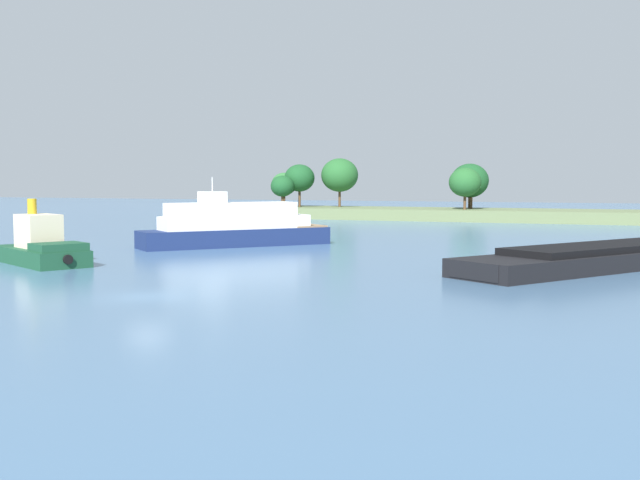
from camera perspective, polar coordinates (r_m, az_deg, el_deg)
ground_plane at (r=44.60m, az=-12.57°, el=-4.08°), size 400.00×400.00×0.00m
treeline_island at (r=129.86m, az=11.04°, el=2.78°), size 89.59×14.27×10.37m
white_riverboat at (r=77.22m, az=-6.25°, el=0.95°), size 15.71×17.17×6.82m
tugboat at (r=64.04m, az=-19.76°, el=-0.52°), size 10.94×8.44×5.06m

